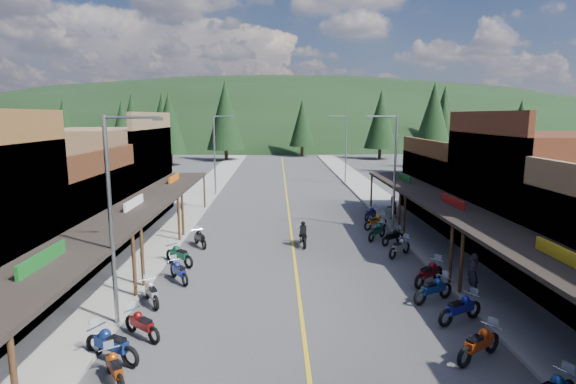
{
  "coord_description": "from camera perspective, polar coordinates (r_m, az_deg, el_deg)",
  "views": [
    {
      "loc": [
        -0.96,
        -22.26,
        7.97
      ],
      "look_at": [
        -0.24,
        6.81,
        3.0
      ],
      "focal_mm": 28.0,
      "sensor_mm": 36.0,
      "label": 1
    }
  ],
  "objects": [
    {
      "name": "pedestrian_east_b",
      "position": [
        35.23,
        13.09,
        -1.91
      ],
      "size": [
        0.97,
        0.73,
        1.77
      ],
      "primitive_type": "imported",
      "rotation": [
        0.0,
        0.0,
        3.45
      ],
      "color": "brown",
      "rests_on": "sidewalk_east"
    },
    {
      "name": "bike_west_7",
      "position": [
        22.64,
        -13.68,
        -9.66
      ],
      "size": [
        1.68,
        2.04,
        1.15
      ],
      "primitive_type": null,
      "rotation": [
        0.0,
        0.0,
        0.59
      ],
      "color": "navy",
      "rests_on": "ground"
    },
    {
      "name": "bike_west_6",
      "position": [
        20.42,
        -16.95,
        -12.0
      ],
      "size": [
        1.55,
        2.05,
        1.13
      ],
      "primitive_type": null,
      "rotation": [
        0.0,
        0.0,
        0.51
      ],
      "color": "#AAABB0",
      "rests_on": "ground"
    },
    {
      "name": "sidewalk_west",
      "position": [
        43.68,
        -11.6,
        -0.91
      ],
      "size": [
        3.4,
        94.0,
        0.15
      ],
      "primitive_type": "cube",
      "color": "gray",
      "rests_on": "ground"
    },
    {
      "name": "bike_east_9",
      "position": [
        28.9,
        13.15,
        -5.44
      ],
      "size": [
        1.92,
        1.68,
        1.1
      ],
      "primitive_type": null,
      "rotation": [
        0.0,
        0.0,
        -0.92
      ],
      "color": "black",
      "rests_on": "ground"
    },
    {
      "name": "pine_5",
      "position": [
        100.54,
        19.19,
        9.18
      ],
      "size": [
        6.72,
        6.72,
        14.0
      ],
      "color": "black",
      "rests_on": "ground"
    },
    {
      "name": "bike_west_3",
      "position": [
        15.35,
        -21.16,
        -19.98
      ],
      "size": [
        1.55,
        1.9,
        1.07
      ],
      "primitive_type": null,
      "rotation": [
        0.0,
        0.0,
        0.58
      ],
      "color": "#A13C0B",
      "rests_on": "ground"
    },
    {
      "name": "pine_4",
      "position": [
        84.42,
        11.71,
        9.01
      ],
      "size": [
        5.88,
        5.88,
        12.5
      ],
      "color": "black",
      "rests_on": "ground"
    },
    {
      "name": "bike_east_6",
      "position": [
        20.77,
        17.98,
        -11.53
      ],
      "size": [
        2.25,
        1.66,
        1.24
      ],
      "primitive_type": null,
      "rotation": [
        0.0,
        0.0,
        -1.08
      ],
      "color": "navy",
      "rests_on": "ground"
    },
    {
      "name": "bike_east_4",
      "position": [
        16.74,
        23.12,
        -17.14
      ],
      "size": [
        2.24,
        1.84,
        1.26
      ],
      "primitive_type": null,
      "rotation": [
        0.0,
        0.0,
        -0.98
      ],
      "color": "#BC3A0D",
      "rests_on": "ground"
    },
    {
      "name": "bike_east_11",
      "position": [
        32.41,
        11.07,
        -3.63
      ],
      "size": [
        2.14,
        1.72,
        1.2
      ],
      "primitive_type": null,
      "rotation": [
        0.0,
        0.0,
        -1.0
      ],
      "color": "#A8600C",
      "rests_on": "ground"
    },
    {
      "name": "rider_on_bike",
      "position": [
        27.83,
        1.91,
        -5.56
      ],
      "size": [
        0.88,
        2.18,
        1.62
      ],
      "rotation": [
        0.0,
        0.0,
        0.08
      ],
      "color": "black",
      "rests_on": "ground"
    },
    {
      "name": "bike_west_9",
      "position": [
        28.2,
        -11.1,
        -5.69
      ],
      "size": [
        1.53,
        2.08,
        1.15
      ],
      "primitive_type": null,
      "rotation": [
        0.0,
        0.0,
        0.49
      ],
      "color": "black",
      "rests_on": "ground"
    },
    {
      "name": "pine_1",
      "position": [
        95.09,
        -15.63,
        8.91
      ],
      "size": [
        5.88,
        5.88,
        12.5
      ],
      "color": "black",
      "rests_on": "ground"
    },
    {
      "name": "shop_east_3",
      "position": [
        37.05,
        22.01,
        0.55
      ],
      "size": [
        10.9,
        10.2,
        6.2
      ],
      "color": "#4C2D16",
      "rests_on": "ground"
    },
    {
      "name": "centerline",
      "position": [
        43.01,
        -0.11,
        -0.97
      ],
      "size": [
        0.15,
        90.0,
        0.01
      ],
      "primitive_type": "cube",
      "color": "gold",
      "rests_on": "ground"
    },
    {
      "name": "bike_east_10",
      "position": [
        29.73,
        11.24,
        -4.81
      ],
      "size": [
        1.92,
        2.13,
        1.23
      ],
      "primitive_type": null,
      "rotation": [
        0.0,
        0.0,
        -0.68
      ],
      "color": "#0E472F",
      "rests_on": "ground"
    },
    {
      "name": "streetlight_2",
      "position": [
        31.47,
        13.17,
        3.04
      ],
      "size": [
        2.16,
        0.18,
        8.0
      ],
      "color": "gray",
      "rests_on": "ground"
    },
    {
      "name": "pine_6",
      "position": [
        98.23,
        27.41,
        7.76
      ],
      "size": [
        5.04,
        5.04,
        11.0
      ],
      "color": "black",
      "rests_on": "ground"
    },
    {
      "name": "ridge_hill",
      "position": [
        157.46,
        -1.08,
        6.8
      ],
      "size": [
        310.0,
        140.0,
        60.0
      ],
      "primitive_type": "ellipsoid",
      "color": "black",
      "rests_on": "ground"
    },
    {
      "name": "streetlight_3",
      "position": [
        52.97,
        7.21,
        5.83
      ],
      "size": [
        2.16,
        0.18,
        8.0
      ],
      "color": "gray",
      "rests_on": "ground"
    },
    {
      "name": "pine_10",
      "position": [
        74.25,
        -14.85,
        8.47
      ],
      "size": [
        5.38,
        5.38,
        11.6
      ],
      "color": "black",
      "rests_on": "ground"
    },
    {
      "name": "shop_west_2",
      "position": [
        27.7,
        -28.92,
        -2.85
      ],
      "size": [
        10.9,
        9.0,
        6.2
      ],
      "color": "#3F2111",
      "rests_on": "ground"
    },
    {
      "name": "bike_west_5",
      "position": [
        17.68,
        -18.08,
        -15.55
      ],
      "size": [
        1.96,
        1.79,
        1.14
      ],
      "primitive_type": null,
      "rotation": [
        0.0,
        0.0,
        0.87
      ],
      "color": "maroon",
      "rests_on": "ground"
    },
    {
      "name": "pedestrian_east_a",
      "position": [
        21.72,
        22.44,
        -9.54
      ],
      "size": [
        0.52,
        0.73,
        1.87
      ],
      "primitive_type": "imported",
      "rotation": [
        0.0,
        0.0,
        -1.46
      ],
      "color": "#252131",
      "rests_on": "sidewalk_east"
    },
    {
      "name": "bike_west_4",
      "position": [
        16.46,
        -21.52,
        -17.42
      ],
      "size": [
        2.37,
        1.77,
        1.31
      ],
      "primitive_type": null,
      "rotation": [
        0.0,
        0.0,
        1.07
      ],
      "color": "navy",
      "rests_on": "ground"
    },
    {
      "name": "sidewalk_east",
      "position": [
        44.06,
        11.27,
        -0.81
      ],
      "size": [
        3.4,
        94.0,
        0.15
      ],
      "primitive_type": "cube",
      "color": "gray",
      "rests_on": "ground"
    },
    {
      "name": "bike_east_5",
      "position": [
        19.16,
        21.05,
        -13.5
      ],
      "size": [
        2.3,
        1.67,
        1.26
      ],
      "primitive_type": null,
      "rotation": [
        0.0,
        0.0,
        -1.09
      ],
      "color": "navy",
      "rests_on": "ground"
    },
    {
      "name": "pine_8",
      "position": [
        65.75,
        -20.26,
        7.37
      ],
      "size": [
        4.48,
        4.48,
        10.0
      ],
      "color": "black",
      "rests_on": "ground"
    },
    {
      "name": "streetlight_0",
      "position": [
        17.68,
        -21.21,
        -2.42
      ],
      "size": [
        2.16,
        0.18,
        8.0
      ],
      "color": "gray",
      "rests_on": "ground"
    },
    {
      "name": "bike_east_7",
      "position": [
        22.62,
        17.48,
        -9.65
      ],
      "size": [
        2.22,
        2.06,
        1.3
      ],
      "primitive_type": null,
      "rotation": [
        0.0,
        0.0,
        -0.86
      ],
      "color": "maroon",
      "rests_on": "ground"
    },
    {
      "name": "bike_west_8",
      "position": [
        25.0,
        -13.66,
        -7.65
      ],
      "size": [
        2.15,
        2.02,
        1.26
      ],
      "primitive_type": null,
      "rotation": [
        0.0,
        0.0,
        0.84
      ],
      "color": "#0E492F",
      "rests_on": "ground"
    },
    {
      "name": "shop_east_2",
      "position": [
        28.48,
        29.78,
        -0.58
      ],
      "size": [
        10.9,
        9.0,
        8.2
      ],
      "color": "#562B19",
      "rests_on": "ground"
    },
    {
      "name": "pine_7",
      "position": [
        103.05,
        -19.18,
        8.77
      ],
      "size": [
        5.88,
        5.88,
        12.5
      ],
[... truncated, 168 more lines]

